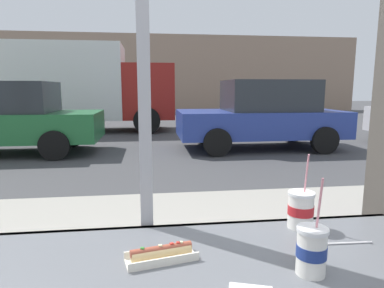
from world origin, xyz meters
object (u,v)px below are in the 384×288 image
Objects in this scene: parked_car_blue at (263,115)px; box_truck at (71,85)px; soda_cup_left at (301,209)px; soda_cup_right at (311,250)px; hotdog_tray_far at (162,253)px; parked_car_green at (2,118)px.

box_truck reaches higher than parked_car_blue.
parked_car_blue is 6.99m from box_truck.
soda_cup_right is (-0.12, -0.33, -0.00)m from soda_cup_left.
soda_cup_left is at bearing -107.82° from parked_car_blue.
soda_cup_left is 0.07× the size of parked_car_blue.
hotdog_tray_far is at bearing -111.38° from parked_car_blue.
parked_car_green is 4.33m from box_truck.
soda_cup_right is 0.47m from hotdog_tray_far.
soda_cup_right is at bearing -110.00° from soda_cup_left.
soda_cup_left is at bearing 70.00° from soda_cup_right.
parked_car_green is 6.19m from parked_car_blue.
soda_cup_right is 8.25m from parked_car_green.
parked_car_blue reaches higher than soda_cup_right.
parked_car_green is 0.64× the size of box_truck.
parked_car_blue is 0.60× the size of box_truck.
soda_cup_right is 7.68m from parked_car_blue.
box_truck is (-3.29, 11.18, 0.61)m from soda_cup_left.
box_truck is at bearing 142.79° from parked_car_blue.
soda_cup_right is at bearing -17.33° from hotdog_tray_far.
parked_car_green is at bearing 115.28° from hotdog_tray_far.
soda_cup_right reaches higher than hotdog_tray_far.
box_truck is (-2.73, 11.37, 0.66)m from hotdog_tray_far.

